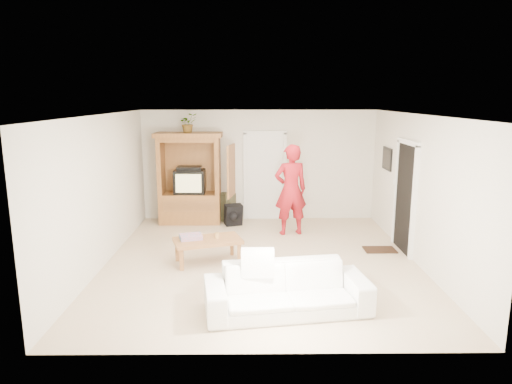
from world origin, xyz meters
TOP-DOWN VIEW (x-y plane):
  - floor at (0.00, 0.00)m, footprint 6.00×6.00m
  - ceiling at (0.00, 0.00)m, footprint 6.00×6.00m
  - wall_back at (0.00, 3.00)m, footprint 5.50×0.00m
  - wall_front at (0.00, -3.00)m, footprint 5.50×0.00m
  - wall_left at (-2.75, 0.00)m, footprint 0.00×6.00m
  - wall_right at (2.75, 0.00)m, footprint 0.00×6.00m
  - armoire at (-1.58, 2.66)m, footprint 1.82×1.14m
  - door_back at (0.15, 2.97)m, footprint 0.85×0.05m
  - doorway_right at (2.73, 0.60)m, footprint 0.05×0.90m
  - framed_picture at (2.73, 1.90)m, footprint 0.03×0.60m
  - doormat at (2.30, 0.60)m, footprint 0.60×0.40m
  - plant at (-1.60, 2.63)m, footprint 0.51×0.49m
  - man at (0.66, 1.70)m, footprint 0.79×0.60m
  - sofa at (0.31, -1.94)m, footprint 2.32×1.19m
  - coffee_table at (-0.95, -0.02)m, footprint 1.30×0.96m
  - towel at (-1.24, -0.02)m, footprint 0.45×0.38m
  - candle at (-0.79, 0.03)m, footprint 0.08×0.08m
  - backpack_black at (-0.59, 2.36)m, footprint 0.44×0.34m
  - backpack_olive at (-0.75, 2.77)m, footprint 0.43×0.38m

SIDE VIEW (x-z plane):
  - floor at x=0.00m, z-range 0.00..0.00m
  - doormat at x=2.30m, z-range 0.00..0.02m
  - backpack_black at x=-0.59m, z-range 0.00..0.48m
  - sofa at x=0.31m, z-range 0.00..0.65m
  - backpack_olive at x=-0.75m, z-range 0.00..0.67m
  - coffee_table at x=-0.95m, z-range 0.16..0.59m
  - towel at x=-1.24m, z-range 0.43..0.51m
  - candle at x=-0.79m, z-range 0.43..0.53m
  - armoire at x=-1.58m, z-range -0.14..1.96m
  - man at x=0.66m, z-range 0.00..1.93m
  - door_back at x=0.15m, z-range 0.00..2.04m
  - doorway_right at x=2.73m, z-range 0.00..2.04m
  - wall_back at x=0.00m, z-range -1.45..4.05m
  - wall_front at x=0.00m, z-range -1.45..4.05m
  - wall_left at x=-2.75m, z-range -1.70..4.30m
  - wall_right at x=2.75m, z-range -1.70..4.30m
  - framed_picture at x=2.73m, z-range 1.36..1.84m
  - plant at x=-1.60m, z-range 2.10..2.53m
  - ceiling at x=0.00m, z-range 2.60..2.60m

